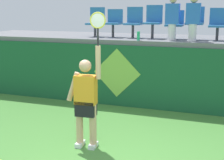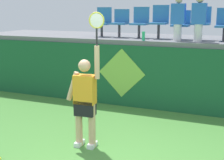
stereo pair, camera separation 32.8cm
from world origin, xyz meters
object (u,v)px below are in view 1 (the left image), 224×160
(stadium_chair_0, at_px, (96,21))
(stadium_chair_4, at_px, (175,23))
(stadium_chair_1, at_px, (114,21))
(stadium_chair_3, at_px, (153,20))
(spectator_0, at_px, (193,17))
(stadium_chair_5, at_px, (195,21))
(stadium_chair_2, at_px, (134,21))
(water_bottle, at_px, (138,36))
(stadium_chair_6, at_px, (218,23))
(tennis_player, at_px, (86,99))
(spectator_1, at_px, (172,18))

(stadium_chair_0, relative_size, stadium_chair_4, 1.10)
(stadium_chair_0, bearing_deg, stadium_chair_1, -0.86)
(stadium_chair_3, bearing_deg, spectator_0, -22.60)
(stadium_chair_5, bearing_deg, stadium_chair_0, 179.90)
(stadium_chair_2, distance_m, stadium_chair_5, 1.63)
(stadium_chair_3, height_order, stadium_chair_4, stadium_chair_3)
(water_bottle, relative_size, stadium_chair_6, 0.28)
(stadium_chair_0, height_order, stadium_chair_3, stadium_chair_3)
(tennis_player, xyz_separation_m, stadium_chair_1, (-0.74, 3.58, 1.23))
(tennis_player, distance_m, spectator_0, 3.73)
(stadium_chair_0, xyz_separation_m, spectator_1, (2.23, -0.40, 0.12))
(stadium_chair_3, bearing_deg, stadium_chair_6, -0.06)
(tennis_player, distance_m, water_bottle, 2.97)
(stadium_chair_5, relative_size, spectator_1, 0.77)
(water_bottle, height_order, stadium_chair_3, stadium_chair_3)
(water_bottle, distance_m, stadium_chair_4, 1.12)
(stadium_chair_0, xyz_separation_m, stadium_chair_4, (2.23, -0.01, -0.03))
(stadium_chair_0, xyz_separation_m, stadium_chair_1, (0.54, -0.01, -0.01))
(stadium_chair_5, relative_size, stadium_chair_6, 1.04)
(water_bottle, relative_size, stadium_chair_3, 0.26)
(water_bottle, bearing_deg, stadium_chair_5, 30.65)
(stadium_chair_2, bearing_deg, spectator_1, -19.73)
(stadium_chair_0, distance_m, stadium_chair_5, 2.74)
(stadium_chair_0, height_order, spectator_1, spectator_1)
(stadium_chair_0, relative_size, stadium_chair_1, 1.07)
(stadium_chair_3, bearing_deg, stadium_chair_2, -179.82)
(spectator_1, bearing_deg, water_bottle, -154.81)
(stadium_chair_2, height_order, spectator_1, spectator_1)
(tennis_player, relative_size, stadium_chair_4, 3.29)
(water_bottle, bearing_deg, stadium_chair_6, 22.37)
(water_bottle, xyz_separation_m, stadium_chair_4, (0.77, 0.76, 0.30))
(stadium_chair_5, bearing_deg, stadium_chair_3, 179.71)
(stadium_chair_2, bearing_deg, stadium_chair_0, 179.95)
(stadium_chair_5, xyz_separation_m, spectator_0, (0.00, -0.45, 0.11))
(tennis_player, distance_m, stadium_chair_4, 3.90)
(stadium_chair_0, bearing_deg, stadium_chair_6, -0.02)
(water_bottle, xyz_separation_m, spectator_1, (0.77, 0.36, 0.45))
(stadium_chair_2, bearing_deg, stadium_chair_1, -179.30)
(tennis_player, height_order, spectator_1, spectator_1)
(tennis_player, xyz_separation_m, stadium_chair_4, (0.96, 3.58, 1.21))
(spectator_1, bearing_deg, stadium_chair_6, 20.29)
(stadium_chair_0, relative_size, stadium_chair_2, 0.99)
(stadium_chair_6, relative_size, spectator_0, 0.72)
(tennis_player, relative_size, stadium_chair_6, 3.05)
(stadium_chair_4, xyz_separation_m, spectator_0, (0.51, -0.44, 0.17))
(stadium_chair_0, height_order, spectator_0, spectator_0)
(stadium_chair_1, height_order, spectator_0, spectator_0)
(stadium_chair_0, bearing_deg, tennis_player, -70.44)
(water_bottle, height_order, stadium_chair_6, stadium_chair_6)
(stadium_chair_5, distance_m, spectator_1, 0.65)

